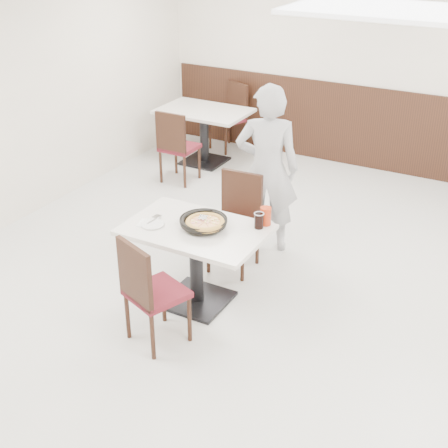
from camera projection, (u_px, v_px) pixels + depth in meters
The scene contains 20 objects.
floor at pixel (255, 290), 5.82m from camera, with size 7.00×7.00×0.00m, color #ADADA8.
wall_back at pixel (379, 64), 7.91m from camera, with size 6.00×0.04×2.80m, color silver.
wainscot_back at pixel (371, 129), 8.28m from camera, with size 5.90×0.03×1.10m, color black.
fluo_panel_b at pixel (424, 13), 2.74m from camera, with size 1.20×0.60×0.02m, color white.
main_table at pixel (196, 265), 5.48m from camera, with size 1.20×0.80×0.75m, color silver, non-canonical shape.
chair_near at pixel (157, 290), 4.95m from camera, with size 0.42×0.42×0.95m, color black, non-canonical shape.
chair_far at pixel (233, 225), 5.96m from camera, with size 0.42×0.42×0.95m, color black, non-canonical shape.
trivet at pixel (203, 226), 5.29m from camera, with size 0.11×0.11×0.04m, color black.
pizza_pan at pixel (203, 223), 5.29m from camera, with size 0.39×0.39×0.01m, color black.
pizza at pixel (205, 224), 5.24m from camera, with size 0.31×0.31×0.02m, color gold.
pizza_server at pixel (203, 217), 5.28m from camera, with size 0.07×0.09×0.00m, color silver.
napkin at pixel (147, 223), 5.38m from camera, with size 0.15×0.15×0.00m, color white.
side_plate at pixel (153, 224), 5.35m from camera, with size 0.20×0.20×0.01m, color silver.
fork at pixel (153, 220), 5.40m from camera, with size 0.02×0.17×0.00m, color silver.
cola_glass at pixel (259, 221), 5.28m from camera, with size 0.08×0.08×0.13m, color black.
red_cup at pixel (266, 216), 5.33m from camera, with size 0.10×0.10×0.16m, color #B12E10.
diner_person at pixel (267, 170), 6.17m from camera, with size 0.63×0.41×1.73m, color silver.
bg_table_left at pixel (204, 136), 8.53m from camera, with size 1.20×0.80×0.75m, color silver, non-canonical shape.
bg_chair_left_near at pixel (180, 146), 7.91m from camera, with size 0.42×0.42×0.95m, color black, non-canonical shape.
bg_chair_left_far at pixel (227, 118), 8.96m from camera, with size 0.42×0.42×0.95m, color black, non-canonical shape.
Camera 1 is at (2.10, -4.43, 3.20)m, focal length 50.00 mm.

